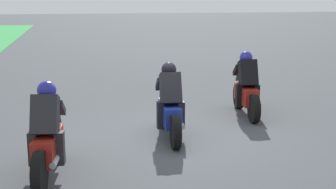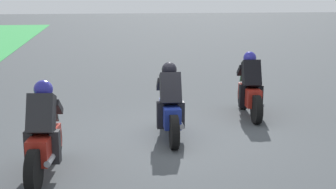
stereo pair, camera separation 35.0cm
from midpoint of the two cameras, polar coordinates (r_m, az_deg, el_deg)
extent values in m
plane|color=#3A3E42|center=(9.62, -0.87, -5.19)|extent=(120.00, 120.00, 0.00)
cylinder|color=black|center=(12.11, 7.58, -0.14)|extent=(0.65, 0.20, 0.64)
cylinder|color=black|center=(10.79, 9.27, -1.69)|extent=(0.65, 0.20, 0.64)
cube|color=maroon|center=(11.41, 8.40, 0.01)|extent=(1.12, 0.42, 0.40)
ellipsoid|color=maroon|center=(11.44, 8.33, 1.58)|extent=(0.51, 0.34, 0.24)
cube|color=red|center=(10.92, 9.05, -0.44)|extent=(0.07, 0.16, 0.08)
cylinder|color=#A5A5AD|center=(11.14, 9.61, -1.00)|extent=(0.43, 0.14, 0.10)
cube|color=black|center=(11.22, 8.60, 2.50)|extent=(0.52, 0.44, 0.66)
sphere|color=navy|center=(11.38, 8.39, 4.38)|extent=(0.33, 0.33, 0.30)
cube|color=#3E8568|center=(11.82, 7.87, 2.12)|extent=(0.18, 0.27, 0.23)
cube|color=black|center=(11.25, 7.56, -0.14)|extent=(0.19, 0.16, 0.52)
cube|color=black|center=(11.34, 9.53, -0.09)|extent=(0.19, 0.16, 0.52)
cube|color=black|center=(11.54, 7.28, 2.90)|extent=(0.39, 0.13, 0.31)
cube|color=black|center=(11.62, 9.01, 2.92)|extent=(0.39, 0.13, 0.31)
cylinder|color=black|center=(10.23, -1.37, -2.28)|extent=(0.65, 0.17, 0.64)
cylinder|color=black|center=(8.89, -0.24, -4.48)|extent=(0.65, 0.17, 0.64)
cube|color=navy|center=(9.51, -0.85, -2.26)|extent=(1.11, 0.37, 0.40)
ellipsoid|color=navy|center=(9.54, -0.93, -0.37)|extent=(0.49, 0.32, 0.24)
cube|color=red|center=(9.02, -0.42, -2.92)|extent=(0.07, 0.16, 0.08)
cylinder|color=#A5A5AD|center=(9.23, 0.43, -3.53)|extent=(0.42, 0.12, 0.10)
cube|color=black|center=(9.30, -0.78, 0.70)|extent=(0.50, 0.42, 0.66)
sphere|color=black|center=(9.46, -0.96, 2.98)|extent=(0.31, 0.31, 0.30)
cube|color=#347C68|center=(9.92, -1.24, 0.35)|extent=(0.17, 0.27, 0.23)
cube|color=black|center=(9.37, -1.96, -2.48)|extent=(0.19, 0.15, 0.52)
cube|color=black|center=(9.43, 0.45, -2.39)|extent=(0.19, 0.15, 0.52)
cube|color=black|center=(9.65, -2.14, 1.22)|extent=(0.39, 0.12, 0.31)
cube|color=black|center=(9.69, -0.02, 1.28)|extent=(0.39, 0.12, 0.31)
cylinder|color=black|center=(8.51, -14.30, -5.63)|extent=(0.65, 0.22, 0.64)
cylinder|color=black|center=(7.22, -16.38, -8.96)|extent=(0.65, 0.22, 0.64)
cube|color=maroon|center=(7.80, -15.32, -5.91)|extent=(1.13, 0.46, 0.40)
ellipsoid|color=maroon|center=(7.81, -15.29, -3.59)|extent=(0.52, 0.36, 0.24)
cube|color=red|center=(7.32, -16.14, -6.97)|extent=(0.08, 0.17, 0.08)
cylinder|color=#A5A5AD|center=(7.49, -14.61, -7.68)|extent=(0.43, 0.15, 0.10)
cube|color=black|center=(7.57, -15.69, -2.38)|extent=(0.53, 0.46, 0.66)
sphere|color=navy|center=(7.71, -15.49, 0.47)|extent=(0.34, 0.34, 0.30)
cube|color=#496569|center=(8.18, -14.74, -2.57)|extent=(0.19, 0.28, 0.23)
cube|color=black|center=(7.74, -16.96, -6.16)|extent=(0.20, 0.16, 0.52)
cube|color=black|center=(7.65, -14.03, -6.19)|extent=(0.20, 0.16, 0.52)
cube|color=black|center=(7.96, -16.39, -1.57)|extent=(0.39, 0.15, 0.31)
cube|color=black|center=(7.89, -13.85, -1.56)|extent=(0.39, 0.15, 0.31)
camera|label=1|loc=(0.18, -91.07, -0.23)|focal=51.31mm
camera|label=2|loc=(0.18, 88.93, 0.23)|focal=51.31mm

